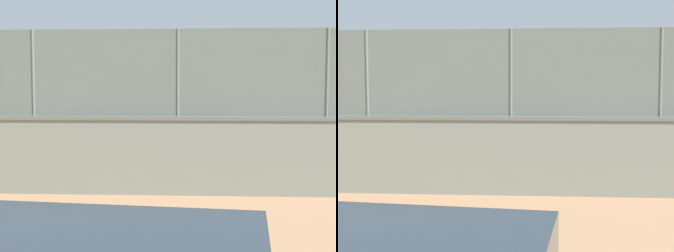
% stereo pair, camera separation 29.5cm
% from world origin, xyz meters
% --- Properties ---
extents(ground_plane, '(260.00, 260.00, 0.00)m').
position_xyz_m(ground_plane, '(0.00, 0.00, 0.00)').
color(ground_plane, tan).
extents(perimeter_wall, '(30.75, 1.31, 1.63)m').
position_xyz_m(perimeter_wall, '(0.04, 10.50, 0.82)').
color(perimeter_wall, gray).
rests_on(perimeter_wall, ground_plane).
extents(fence_panel_on_wall, '(30.20, 0.99, 1.78)m').
position_xyz_m(fence_panel_on_wall, '(0.04, 10.50, 2.52)').
color(fence_panel_on_wall, slate).
rests_on(fence_panel_on_wall, perimeter_wall).
extents(player_near_wall_returning, '(0.70, 1.10, 1.60)m').
position_xyz_m(player_near_wall_returning, '(5.09, -1.41, 0.95)').
color(player_near_wall_returning, '#591919').
rests_on(player_near_wall_returning, ground_plane).
extents(player_at_service_line, '(0.75, 1.24, 1.61)m').
position_xyz_m(player_at_service_line, '(-3.83, 2.83, 0.95)').
color(player_at_service_line, black).
rests_on(player_at_service_line, ground_plane).
extents(player_foreground_swinging, '(0.76, 1.00, 1.47)m').
position_xyz_m(player_foreground_swinging, '(1.67, 0.74, 0.86)').
color(player_foreground_swinging, '#591919').
rests_on(player_foreground_swinging, ground_plane).
extents(sports_ball, '(0.21, 0.21, 0.21)m').
position_xyz_m(sports_ball, '(3.83, -0.67, 1.33)').
color(sports_ball, orange).
extents(spare_ball_by_wall, '(0.16, 0.16, 0.16)m').
position_xyz_m(spare_ball_by_wall, '(0.40, 9.07, 0.08)').
color(spare_ball_by_wall, yellow).
rests_on(spare_ball_by_wall, ground_plane).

